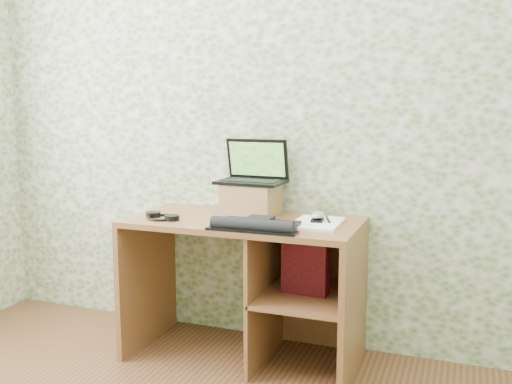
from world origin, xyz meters
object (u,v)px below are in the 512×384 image
at_px(riser, 251,199).
at_px(notepad, 317,223).
at_px(desk, 259,269).
at_px(laptop, 254,173).
at_px(keyboard, 256,225).

relative_size(riser, notepad, 0.86).
xyz_separation_m(desk, riser, (-0.09, 0.12, 0.35)).
xyz_separation_m(laptop, keyboard, (0.16, -0.38, -0.20)).
distance_m(riser, keyboard, 0.38).
bearing_deg(keyboard, notepad, 38.00).
xyz_separation_m(desk, laptop, (-0.09, 0.15, 0.49)).
height_order(riser, notepad, riser).
distance_m(riser, notepad, 0.44).
bearing_deg(laptop, riser, -88.24).
relative_size(desk, notepad, 3.73).
relative_size(keyboard, notepad, 1.37).
xyz_separation_m(laptop, notepad, (0.41, -0.18, -0.22)).
bearing_deg(riser, laptop, 90.00).
bearing_deg(riser, keyboard, -65.52).
relative_size(laptop, keyboard, 0.82).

